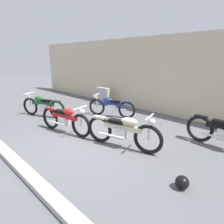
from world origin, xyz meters
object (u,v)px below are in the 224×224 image
Objects in this scene: motorcycle_green at (43,106)px; motorcycle_blue at (111,106)px; helmet at (182,182)px; motorcycle_red at (65,119)px; stone_marker at (103,96)px; motorcycle_cream at (123,131)px.

motorcycle_blue is at bearing -157.51° from motorcycle_green.
motorcycle_red is at bearing 179.95° from helmet.
stone_marker is 0.46× the size of motorcycle_blue.
motorcycle_cream is 4.08m from motorcycle_green.
stone_marker is 3.09m from motorcycle_green.
helmet is 0.12× the size of motorcycle_red.
motorcycle_red is at bearing 149.55° from motorcycle_green.
motorcycle_cream is (2.14, -1.73, 0.04)m from motorcycle_blue.
motorcycle_red is (1.91, -3.40, 0.02)m from stone_marker.
helmet is (5.73, -3.41, -0.30)m from stone_marker.
motorcycle_cream is at bearing 118.46° from motorcycle_blue.
motorcycle_blue is 0.88× the size of motorcycle_cream.
motorcycle_cream is at bearing 2.93° from motorcycle_red.
motorcycle_cream is (1.96, 0.48, 0.02)m from motorcycle_red.
motorcycle_green reaches higher than motorcycle_blue.
stone_marker is 3.40× the size of helmet.
motorcycle_cream is (3.88, -2.92, 0.04)m from stone_marker.
stone_marker is 4.85m from motorcycle_cream.
motorcycle_cream reaches higher than motorcycle_red.
motorcycle_red is at bearing 178.62° from motorcycle_cream.
motorcycle_blue is 2.70m from motorcycle_green.
stone_marker is 2.11m from motorcycle_blue.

